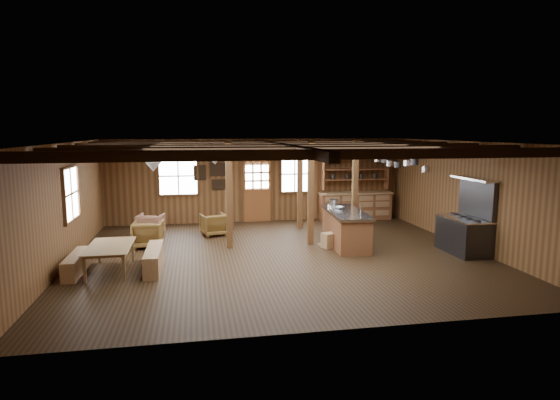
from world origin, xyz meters
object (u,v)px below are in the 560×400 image
kitchen_island (346,228)px  armchair_a (148,234)px  dining_table (112,258)px  commercial_range (466,229)px  armchair_c (151,225)px  armchair_b (214,224)px

kitchen_island → armchair_a: bearing=177.1°
dining_table → commercial_range: bearing=-89.6°
commercial_range → armchair_c: bearing=156.9°
kitchen_island → dining_table: (-5.81, -1.38, -0.18)m
commercial_range → armchair_a: (-7.98, 2.02, -0.27)m
commercial_range → dining_table: commercial_range is taller
dining_table → kitchen_island: bearing=-76.7°
commercial_range → armchair_c: 8.73m
dining_table → armchair_b: 3.99m
armchair_a → armchair_b: (1.78, 1.13, -0.03)m
kitchen_island → commercial_range: size_ratio=1.34×
armchair_b → armchair_c: (-1.83, 0.27, 0.00)m
armchair_a → armchair_c: (-0.06, 1.40, -0.02)m
armchair_c → armchair_a: bearing=103.9°
kitchen_island → armchair_b: 3.92m
armchair_b → armchair_c: 1.85m
commercial_range → dining_table: 8.56m
armchair_a → armchair_b: armchair_a is taller
armchair_c → dining_table: bearing=93.2°
dining_table → armchair_c: 3.53m
armchair_a → dining_table: bearing=78.8°
commercial_range → armchair_c: size_ratio=2.67×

